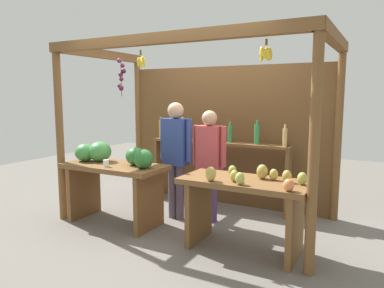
% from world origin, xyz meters
% --- Properties ---
extents(ground_plane, '(12.00, 12.00, 0.00)m').
position_xyz_m(ground_plane, '(0.00, 0.00, 0.00)').
color(ground_plane, slate).
rests_on(ground_plane, ground).
extents(market_stall, '(3.40, 1.84, 2.36)m').
position_xyz_m(market_stall, '(-0.00, 0.42, 1.36)').
color(market_stall, brown).
rests_on(market_stall, ground).
extents(fruit_counter_left, '(1.38, 0.64, 1.06)m').
position_xyz_m(fruit_counter_left, '(-0.93, -0.63, 0.71)').
color(fruit_counter_left, brown).
rests_on(fruit_counter_left, ground).
extents(fruit_counter_right, '(1.38, 0.65, 0.95)m').
position_xyz_m(fruit_counter_right, '(0.92, -0.65, 0.60)').
color(fruit_counter_right, brown).
rests_on(fruit_counter_right, ground).
extents(bottle_shelf_unit, '(2.18, 0.22, 1.35)m').
position_xyz_m(bottle_shelf_unit, '(-0.01, 0.65, 0.80)').
color(bottle_shelf_unit, brown).
rests_on(bottle_shelf_unit, ground).
extents(vendor_man, '(0.48, 0.22, 1.60)m').
position_xyz_m(vendor_man, '(-0.29, -0.10, 0.96)').
color(vendor_man, '#584A5C').
rests_on(vendor_man, ground).
extents(vendor_woman, '(0.48, 0.20, 1.49)m').
position_xyz_m(vendor_woman, '(0.16, 0.02, 0.89)').
color(vendor_woman, '#573B78').
rests_on(vendor_woman, ground).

